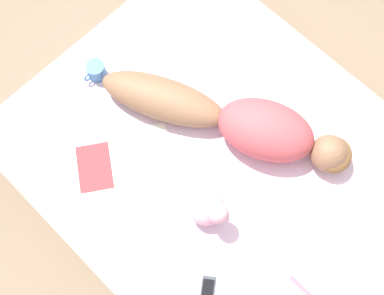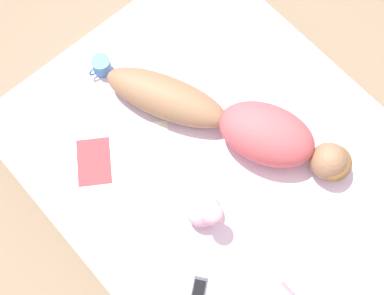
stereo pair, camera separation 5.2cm
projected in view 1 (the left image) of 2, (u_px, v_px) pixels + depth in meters
The scene contains 8 objects.
ground_plane at pixel (221, 189), 3.04m from camera, with size 12.00×12.00×0.00m, color #7A6651.
bed at pixel (223, 176), 2.80m from camera, with size 1.60×2.04×0.53m.
person at pixel (236, 122), 2.50m from camera, with size 0.70×1.20×0.23m.
open_magazine at pixel (119, 163), 2.53m from camera, with size 0.59×0.55×0.01m.
coffee_mug at pixel (96, 70), 2.65m from camera, with size 0.13×0.09×0.09m.
cell_phone at pixel (207, 294), 2.32m from camera, with size 0.16×0.14×0.01m.
plush_toy at pixel (210, 210), 2.37m from camera, with size 0.16×0.18×0.22m.
pillow at pixel (361, 265), 2.32m from camera, with size 0.51×0.38×0.11m.
Camera 1 is at (0.70, 0.46, 2.94)m, focal length 50.00 mm.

